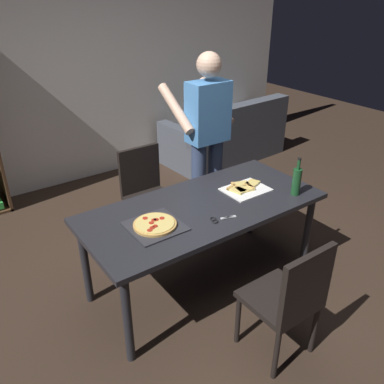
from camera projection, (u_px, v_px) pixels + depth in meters
ground_plane at (202, 282)px, 3.40m from camera, size 12.00×12.00×0.00m
back_wall at (70, 67)px, 4.63m from camera, size 6.40×0.10×2.80m
dining_table at (203, 213)px, 3.09m from camera, size 1.88×0.86×0.75m
chair_near_camera at (290, 297)px, 2.50m from camera, size 0.42×0.42×0.90m
chair_far_side at (146, 189)px, 3.82m from camera, size 0.42×0.42×0.90m
couch at (226, 138)px, 5.67m from camera, size 1.75×0.95×0.85m
person_serving_pizza at (207, 135)px, 3.72m from camera, size 0.55×0.54×1.75m
pepperoni_pizza_on_tray at (155, 225)px, 2.77m from camera, size 0.36×0.36×0.04m
pizza_slices_on_towel at (244, 188)px, 3.28m from camera, size 0.36×0.28×0.03m
wine_bottle at (297, 181)px, 3.16m from camera, size 0.07×0.07×0.32m
kitchen_scissors at (219, 219)px, 2.86m from camera, size 0.20×0.11×0.01m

